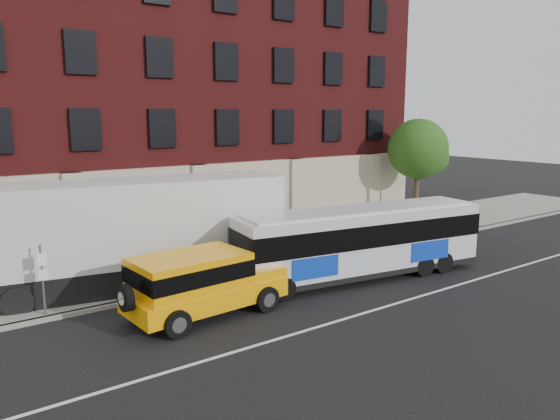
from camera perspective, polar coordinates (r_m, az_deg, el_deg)
ground at (r=17.82m, az=9.40°, el=-11.62°), size 120.00×120.00×0.00m
sidewalk at (r=24.62m, az=-5.59°, el=-5.14°), size 60.00×6.00×0.15m
kerb at (r=22.17m, az=-1.67°, el=-6.84°), size 60.00×0.25×0.15m
lane_line at (r=18.14m, az=8.27°, el=-11.15°), size 60.00×0.12×0.01m
building at (r=30.87m, az=-13.41°, el=11.84°), size 30.00×12.10×15.00m
sign_pole at (r=18.77m, az=-24.19°, el=-6.59°), size 0.30×0.20×2.50m
street_tree at (r=33.04m, az=14.71°, el=6.15°), size 3.60×3.60×6.20m
city_bus at (r=21.67m, az=8.79°, el=-3.16°), size 10.85×3.85×2.91m
yellow_suv at (r=17.71m, az=-8.69°, el=-7.51°), size 5.68×2.74×2.14m
shipping_container at (r=20.59m, az=-17.11°, el=-2.89°), size 12.83×4.70×4.19m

